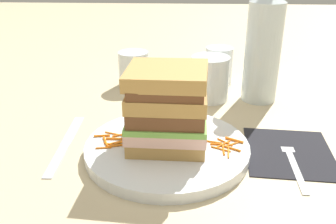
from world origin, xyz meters
TOP-DOWN VIEW (x-y plane):
  - ground_plane at (0.00, 0.00)m, footprint 3.00×3.00m
  - main_plate at (0.02, 0.00)m, footprint 0.26×0.26m
  - sandwich at (0.02, 0.00)m, footprint 0.12×0.11m
  - carrot_shred_0 at (-0.06, 0.02)m, footprint 0.02×0.01m
  - carrot_shred_1 at (-0.08, -0.02)m, footprint 0.02×0.01m
  - carrot_shred_2 at (-0.05, 0.00)m, footprint 0.03×0.02m
  - carrot_shred_3 at (-0.07, 0.03)m, footprint 0.03×0.01m
  - carrot_shred_4 at (-0.07, -0.01)m, footprint 0.02×0.01m
  - carrot_shred_5 at (-0.06, -0.01)m, footprint 0.03×0.01m
  - carrot_shred_6 at (-0.08, 0.00)m, footprint 0.01×0.03m
  - carrot_shred_7 at (-0.06, 0.00)m, footprint 0.03×0.02m
  - carrot_shred_8 at (-0.09, 0.02)m, footprint 0.03×0.01m
  - carrot_shred_9 at (-0.07, 0.01)m, footprint 0.03×0.00m
  - carrot_shred_10 at (0.11, 0.01)m, footprint 0.02×0.02m
  - carrot_shred_11 at (0.10, -0.02)m, footprint 0.00×0.03m
  - carrot_shred_12 at (0.09, 0.01)m, footprint 0.03×0.01m
  - carrot_shred_13 at (0.11, -0.01)m, footprint 0.03×0.02m
  - carrot_shred_14 at (0.12, 0.00)m, footprint 0.03×0.02m
  - carrot_shred_15 at (0.10, -0.00)m, footprint 0.03×0.02m
  - carrot_shred_16 at (0.10, -0.01)m, footprint 0.03×0.02m
  - carrot_shred_17 at (0.12, 0.01)m, footprint 0.03×0.02m
  - carrot_shred_18 at (0.09, 0.00)m, footprint 0.02×0.00m
  - carrot_shred_19 at (0.11, -0.02)m, footprint 0.01×0.03m
  - napkin_dark at (0.21, 0.01)m, footprint 0.14×0.16m
  - fork at (0.21, -0.01)m, footprint 0.02×0.17m
  - knife at (-0.15, 0.02)m, footprint 0.02×0.20m
  - juice_glass at (0.09, 0.23)m, footprint 0.08×0.08m
  - water_bottle at (0.20, 0.23)m, footprint 0.07×0.07m
  - empty_tumbler_0 at (-0.07, 0.30)m, footprint 0.07×0.07m
  - empty_tumbler_1 at (0.12, 0.32)m, footprint 0.06×0.06m

SIDE VIEW (x-z plane):
  - ground_plane at x=0.00m, z-range 0.00..0.00m
  - napkin_dark at x=0.21m, z-range 0.00..0.00m
  - knife at x=-0.15m, z-range 0.00..0.00m
  - fork at x=0.21m, z-range 0.00..0.01m
  - main_plate at x=0.02m, z-range 0.00..0.02m
  - carrot_shred_1 at x=-0.08m, z-range 0.02..0.02m
  - carrot_shred_19 at x=0.11m, z-range 0.02..0.02m
  - carrot_shred_3 at x=-0.07m, z-range 0.02..0.02m
  - carrot_shred_4 at x=-0.07m, z-range 0.02..0.02m
  - carrot_shred_16 at x=0.10m, z-range 0.02..0.02m
  - carrot_shred_14 at x=0.12m, z-range 0.02..0.02m
  - carrot_shred_15 at x=0.10m, z-range 0.02..0.02m
  - carrot_shred_10 at x=0.11m, z-range 0.02..0.02m
  - carrot_shred_7 at x=-0.06m, z-range 0.02..0.02m
  - carrot_shred_11 at x=0.10m, z-range 0.02..0.02m
  - carrot_shred_12 at x=0.09m, z-range 0.02..0.02m
  - carrot_shred_18 at x=0.09m, z-range 0.02..0.02m
  - carrot_shred_0 at x=-0.06m, z-range 0.02..0.02m
  - carrot_shred_13 at x=0.11m, z-range 0.02..0.02m
  - carrot_shred_2 at x=-0.05m, z-range 0.02..0.02m
  - carrot_shred_5 at x=-0.06m, z-range 0.02..0.02m
  - carrot_shred_8 at x=-0.09m, z-range 0.02..0.02m
  - carrot_shred_6 at x=-0.08m, z-range 0.02..0.02m
  - carrot_shred_9 at x=-0.07m, z-range 0.02..0.02m
  - carrot_shred_17 at x=0.12m, z-range 0.02..0.02m
  - empty_tumbler_0 at x=-0.07m, z-range 0.00..0.08m
  - juice_glass at x=0.09m, z-range 0.00..0.09m
  - empty_tumbler_1 at x=0.12m, z-range 0.00..0.09m
  - sandwich at x=0.02m, z-range 0.02..0.14m
  - water_bottle at x=0.20m, z-range -0.01..0.24m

